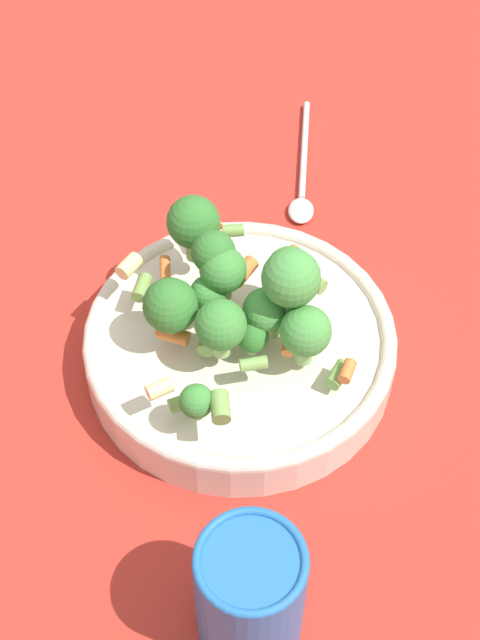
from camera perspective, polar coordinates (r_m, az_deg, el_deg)
name	(u,v)px	position (r m, az deg, el deg)	size (l,w,h in m)	color
ground_plane	(240,362)	(0.79, 0.00, -2.69)	(3.00, 3.00, 0.00)	#B72D23
bowl	(240,345)	(0.77, 0.00, -1.61)	(0.27, 0.27, 0.05)	beige
pasta_salad	(239,291)	(0.72, -0.09, 1.87)	(0.21, 0.21, 0.10)	#8CB766
cup	(250,593)	(0.62, 0.65, -17.05)	(0.07, 0.07, 0.11)	#2366B2
spoon	(302,182)	(0.94, 4.02, 8.81)	(0.12, 0.17, 0.01)	silver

